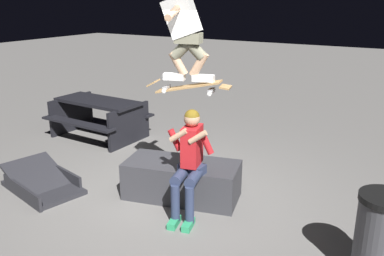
{
  "coord_description": "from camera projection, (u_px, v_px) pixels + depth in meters",
  "views": [
    {
      "loc": [
        -2.82,
        4.23,
        2.64
      ],
      "look_at": [
        -0.38,
        0.11,
        1.11
      ],
      "focal_mm": 38.43,
      "sensor_mm": 36.0,
      "label": 1
    }
  ],
  "objects": [
    {
      "name": "skateboard",
      "position": [
        189.0,
        87.0,
        4.91
      ],
      "size": [
        1.04,
        0.46,
        0.18
      ],
      "color": "#AD8451"
    },
    {
      "name": "picnic_table_back",
      "position": [
        99.0,
        112.0,
        7.98
      ],
      "size": [
        1.74,
        1.39,
        0.75
      ],
      "color": "black",
      "rests_on": "ground"
    },
    {
      "name": "kicker_ramp",
      "position": [
        43.0,
        185.0,
        5.89
      ],
      "size": [
        1.32,
        0.98,
        0.44
      ],
      "color": "#28282D",
      "rests_on": "ground"
    },
    {
      "name": "person_sitting_on_ledge",
      "position": [
        189.0,
        158.0,
        5.04
      ],
      "size": [
        0.59,
        0.79,
        1.35
      ],
      "color": "#2D3856",
      "rests_on": "ground"
    },
    {
      "name": "ledge_box_main",
      "position": [
        182.0,
        180.0,
        5.61
      ],
      "size": [
        1.65,
        1.03,
        0.51
      ],
      "primitive_type": "cube",
      "rotation": [
        0.0,
        0.0,
        0.24
      ],
      "color": "#38383D",
      "rests_on": "ground"
    },
    {
      "name": "ground_plane",
      "position": [
        172.0,
        199.0,
        5.63
      ],
      "size": [
        40.0,
        40.0,
        0.0
      ],
      "primitive_type": "plane",
      "color": "slate"
    },
    {
      "name": "skater_airborne",
      "position": [
        184.0,
        28.0,
        4.72
      ],
      "size": [
        0.64,
        0.88,
        1.12
      ],
      "color": "white"
    },
    {
      "name": "trash_bin",
      "position": [
        381.0,
        238.0,
        3.9
      ],
      "size": [
        0.5,
        0.5,
        0.9
      ],
      "color": "#47474C",
      "rests_on": "ground"
    }
  ]
}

